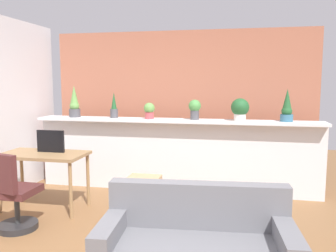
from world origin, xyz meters
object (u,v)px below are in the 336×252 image
(potted_plant_4, at_px, (240,109))
(office_chair, at_px, (12,198))
(potted_plant_0, at_px, (74,104))
(potted_plant_2, at_px, (149,110))
(potted_plant_3, at_px, (195,108))
(side_cube_shelf, at_px, (143,198))
(potted_plant_1, at_px, (114,107))
(potted_plant_5, at_px, (287,108))
(desk, at_px, (44,159))
(tv_monitor, at_px, (51,141))

(potted_plant_4, distance_m, office_chair, 3.17)
(potted_plant_0, distance_m, potted_plant_2, 1.24)
(potted_plant_3, bearing_deg, side_cube_shelf, -113.89)
(potted_plant_1, distance_m, potted_plant_4, 1.92)
(potted_plant_5, xyz_separation_m, side_cube_shelf, (-1.79, -1.12, -1.05))
(potted_plant_1, height_order, desk, potted_plant_1)
(potted_plant_1, bearing_deg, potted_plant_5, -0.10)
(side_cube_shelf, bearing_deg, potted_plant_3, 66.11)
(potted_plant_2, height_order, potted_plant_3, potted_plant_3)
(potted_plant_2, relative_size, office_chair, 0.27)
(side_cube_shelf, bearing_deg, office_chair, -152.45)
(potted_plant_0, xyz_separation_m, potted_plant_5, (3.23, 0.01, -0.02))
(potted_plant_1, xyz_separation_m, potted_plant_3, (1.27, -0.02, 0.00))
(office_chair, bearing_deg, desk, 92.52)
(desk, bearing_deg, tv_monitor, 50.26)
(potted_plant_0, height_order, potted_plant_2, potted_plant_0)
(potted_plant_3, xyz_separation_m, office_chair, (-1.81, -1.80, -0.89))
(potted_plant_3, height_order, potted_plant_5, potted_plant_5)
(desk, xyz_separation_m, tv_monitor, (0.07, 0.08, 0.23))
(potted_plant_4, xyz_separation_m, potted_plant_5, (0.65, 0.04, 0.02))
(potted_plant_5, height_order, side_cube_shelf, potted_plant_5)
(potted_plant_1, distance_m, side_cube_shelf, 1.71)
(potted_plant_2, relative_size, potted_plant_5, 0.53)
(potted_plant_2, xyz_separation_m, potted_plant_3, (0.69, 0.03, 0.04))
(tv_monitor, bearing_deg, potted_plant_0, 98.30)
(office_chair, bearing_deg, potted_plant_1, 73.33)
(potted_plant_4, distance_m, desk, 2.78)
(potted_plant_0, height_order, office_chair, potted_plant_0)
(potted_plant_0, xyz_separation_m, desk, (0.08, -1.09, -0.66))
(potted_plant_5, distance_m, desk, 3.39)
(office_chair, xyz_separation_m, side_cube_shelf, (1.32, 0.69, -0.14))
(potted_plant_1, relative_size, side_cube_shelf, 0.79)
(potted_plant_2, xyz_separation_m, side_cube_shelf, (0.19, -1.08, -1.00))
(potted_plant_2, height_order, desk, potted_plant_2)
(potted_plant_3, bearing_deg, potted_plant_1, 179.13)
(tv_monitor, relative_size, office_chair, 0.41)
(potted_plant_4, distance_m, tv_monitor, 2.65)
(office_chair, bearing_deg, potted_plant_4, 35.71)
(desk, height_order, side_cube_shelf, desk)
(potted_plant_0, xyz_separation_m, potted_plant_3, (1.92, -0.00, -0.04))
(desk, bearing_deg, potted_plant_2, 42.30)
(side_cube_shelf, bearing_deg, potted_plant_5, 32.06)
(potted_plant_0, relative_size, office_chair, 0.55)
(potted_plant_3, bearing_deg, potted_plant_2, -177.37)
(potted_plant_1, distance_m, potted_plant_3, 1.27)
(potted_plant_0, height_order, potted_plant_4, potted_plant_0)
(potted_plant_2, height_order, tv_monitor, potted_plant_2)
(potted_plant_4, bearing_deg, side_cube_shelf, -136.61)
(potted_plant_4, xyz_separation_m, office_chair, (-2.47, -1.77, -0.90))
(potted_plant_2, bearing_deg, desk, -137.70)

